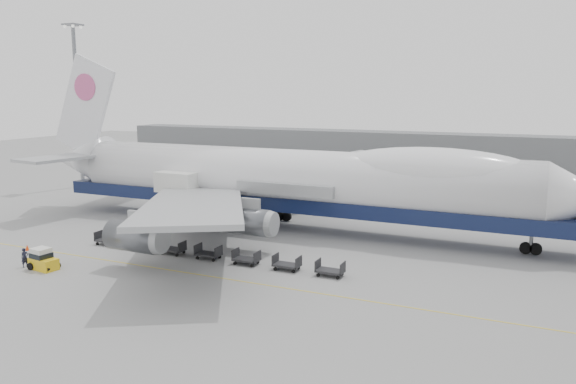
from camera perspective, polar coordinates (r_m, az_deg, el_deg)
The scene contains 16 objects.
ground at distance 52.89m, azimuth -5.25°, elevation -6.51°, with size 260.00×260.00×0.00m, color gray.
apron_line at distance 48.01m, azimuth -8.81°, elevation -8.33°, with size 60.00×0.15×0.01m, color gold.
hangar at distance 119.87m, azimuth 7.14°, elevation 4.51°, with size 110.00×8.00×7.00m, color slate.
floodlight_mast at distance 95.57m, azimuth -20.61°, elevation 9.00°, with size 2.40×2.40×25.43m.
airliner at distance 61.87m, azimuth 0.66°, elevation 1.32°, with size 67.00×55.30×19.98m.
catering_truck at distance 65.40m, azimuth -11.08°, elevation -0.32°, with size 5.24×3.71×6.14m.
baggage_tug at distance 53.14m, azimuth -23.66°, elevation -6.34°, with size 2.69×1.69×1.85m.
ground_worker at distance 54.39m, azimuth -25.17°, elevation -6.05°, with size 0.62×0.41×1.70m, color black.
traffic_cone at distance 60.06m, azimuth -24.97°, elevation -5.13°, with size 0.39×0.39×0.58m.
dolly_0 at distance 59.21m, azimuth -17.87°, elevation -4.62°, with size 2.30×1.35×1.30m.
dolly_1 at distance 56.69m, azimuth -14.89°, elevation -5.11°, with size 2.30×1.35×1.30m.
dolly_2 at distance 54.34m, azimuth -11.63°, elevation -5.64°, with size 2.30×1.35×1.30m.
dolly_3 at distance 52.19m, azimuth -8.09°, elevation -6.19°, with size 2.30×1.35×1.30m.
dolly_4 at distance 50.26m, azimuth -4.25°, elevation -6.76°, with size 2.30×1.35×1.30m.
dolly_5 at distance 48.57m, azimuth -0.12°, elevation -7.33°, with size 2.30×1.35×1.30m.
dolly_6 at distance 47.15m, azimuth 4.30°, elevation -7.91°, with size 2.30×1.35×1.30m.
Camera 1 is at (25.13, -44.01, 15.13)m, focal length 35.00 mm.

